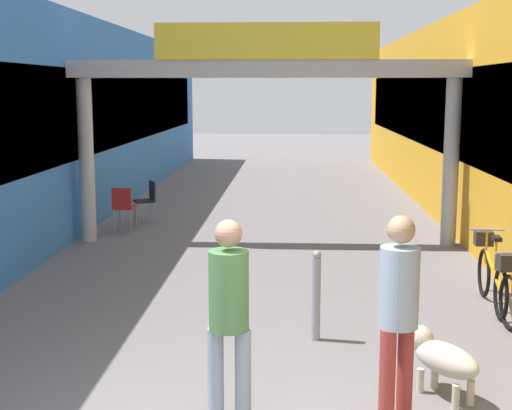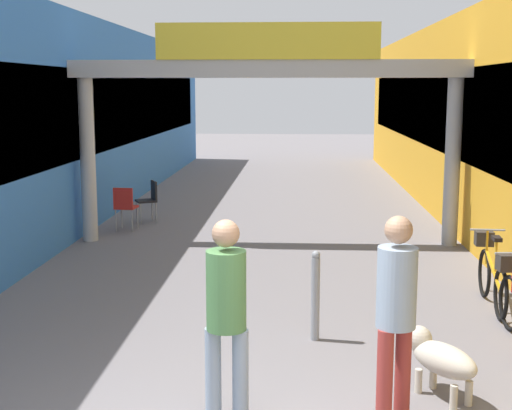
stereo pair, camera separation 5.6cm
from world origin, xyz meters
name	(u,v)px [view 2 (the right image)]	position (x,y,z in m)	size (l,w,h in m)	color
storefront_left	(48,120)	(-5.09, 11.00, 2.15)	(3.00, 26.00, 4.29)	blue
storefront_right	(507,121)	(5.09, 11.00, 2.15)	(3.00, 26.00, 4.29)	gold
arcade_sign_gateway	(268,91)	(0.00, 8.12, 2.81)	(7.40, 0.47, 3.99)	#B2B2B2
pedestrian_with_dog	(396,304)	(1.40, 1.02, 1.04)	(0.48, 0.48, 1.80)	#99332D
pedestrian_companion	(226,307)	(-0.04, 0.92, 1.02)	(0.39, 0.38, 1.78)	#8C9EB2
dog_on_leash	(439,357)	(1.88, 1.52, 0.38)	(0.71, 0.84, 0.61)	beige
bicycle_orange_third	(491,273)	(3.11, 4.43, 0.44)	(0.46, 1.69, 0.98)	black
bollard_post_metal	(315,295)	(0.77, 2.98, 0.53)	(0.10, 0.10, 1.05)	gray
cafe_chair_red_nearer	(125,204)	(-2.91, 9.08, 0.54)	(0.44, 0.44, 0.89)	gray
cafe_chair_black_farther	(150,197)	(-2.61, 10.04, 0.54)	(0.53, 0.53, 0.89)	gray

